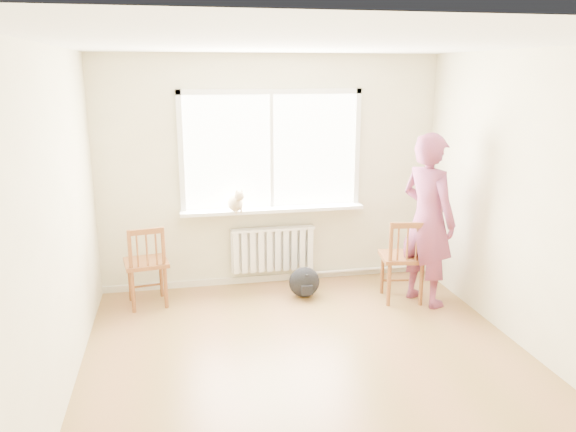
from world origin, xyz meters
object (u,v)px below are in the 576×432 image
backpack (304,282)px  chair_left (147,266)px  person (428,220)px  cat (236,201)px  chair_right (403,260)px

backpack → chair_left: bearing=177.3°
person → backpack: 1.54m
person → backpack: bearing=48.7°
chair_left → person: bearing=161.8°
person → cat: size_ratio=4.56×
person → cat: bearing=44.8°
cat → backpack: cat is taller
chair_left → cat: size_ratio=2.20×
chair_right → backpack: chair_right is taller
chair_left → cat: (1.01, 0.29, 0.60)m
chair_left → backpack: (1.73, -0.08, -0.29)m
chair_right → person: person is taller
chair_left → backpack: bearing=168.2°
person → backpack: person is taller
person → chair_right: bearing=51.3°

